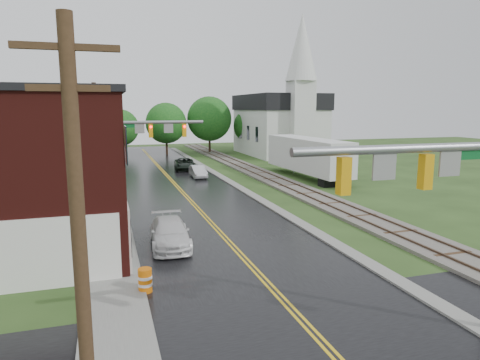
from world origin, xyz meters
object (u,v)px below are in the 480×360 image
church (281,118)px  suv_dark (185,164)px  semi_trailer (308,155)px  utility_pole_a (80,250)px  pickup_white (170,233)px  tree_left_e (82,129)px  construction_barrel (145,280)px  traffic_signal_far (142,138)px  sedan_silver (198,172)px  utility_pole_c (100,131)px  tree_left_c (27,136)px  traffic_signal_near (445,188)px  utility_pole_b (97,147)px

church → suv_dark: church is taller
church → semi_trailer: bearing=-105.7°
utility_pole_a → pickup_white: (3.60, 13.99, -4.00)m
tree_left_e → construction_barrel: 37.91m
traffic_signal_far → sedan_silver: 11.91m
utility_pole_c → tree_left_c: 8.16m
utility_pole_a → utility_pole_c: 44.00m
traffic_signal_far → construction_barrel: size_ratio=7.40×
traffic_signal_far → tree_left_e: bearing=105.9°
utility_pole_c → tree_left_c: utility_pole_c is taller
church → traffic_signal_near: 54.32m
utility_pole_c → construction_barrel: bearing=-87.1°
utility_pole_c → suv_dark: size_ratio=1.78×
tree_left_c → utility_pole_b: bearing=-68.5°
traffic_signal_far → construction_barrel: 19.16m
traffic_signal_near → tree_left_c: bearing=114.6°
semi_trailer → sedan_silver: bearing=161.1°
church → suv_dark: bearing=-145.9°
tree_left_e → sedan_silver: (11.83, -9.87, -4.17)m
utility_pole_b → utility_pole_c: (0.00, 22.00, 0.00)m
tree_left_e → traffic_signal_near: bearing=-74.3°
utility_pole_c → sedan_silver: utility_pole_c is taller
traffic_signal_far → utility_pole_a: size_ratio=0.82×
traffic_signal_far → tree_left_c: (-10.38, 12.90, -0.46)m
utility_pole_c → suv_dark: bearing=-12.1°
church → sedan_silver: 25.10m
utility_pole_b → semi_trailer: size_ratio=0.65×
traffic_signal_far → semi_trailer: (17.45, 5.26, -2.50)m
church → utility_pole_a: bearing=-116.5°
suv_dark → utility_pole_a: bearing=-95.6°
utility_pole_c → pickup_white: size_ratio=1.82×
utility_pole_a → utility_pole_c: same height
utility_pole_b → utility_pole_c: bearing=90.0°
utility_pole_b → tree_left_c: bearing=111.5°
semi_trailer → construction_barrel: (-18.98, -23.82, -1.97)m
sedan_silver → construction_barrel: sedan_silver is taller
suv_dark → construction_barrel: size_ratio=5.10×
semi_trailer → traffic_signal_far: bearing=-163.2°
utility_pole_b → pickup_white: 9.65m
tree_left_e → tree_left_c: bearing=-129.8°
utility_pole_b → construction_barrel: size_ratio=9.08×
church → tree_left_c: bearing=-157.8°
utility_pole_a → suv_dark: bearing=77.4°
utility_pole_b → semi_trailer: bearing=26.3°
pickup_white → utility_pole_c: bearing=100.5°
traffic_signal_far → pickup_white: 13.69m
utility_pole_a → construction_barrel: bearing=78.0°
traffic_signal_far → suv_dark: 16.73m
traffic_signal_near → semi_trailer: traffic_signal_near is taller
church → pickup_white: (-23.20, -39.75, -5.12)m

